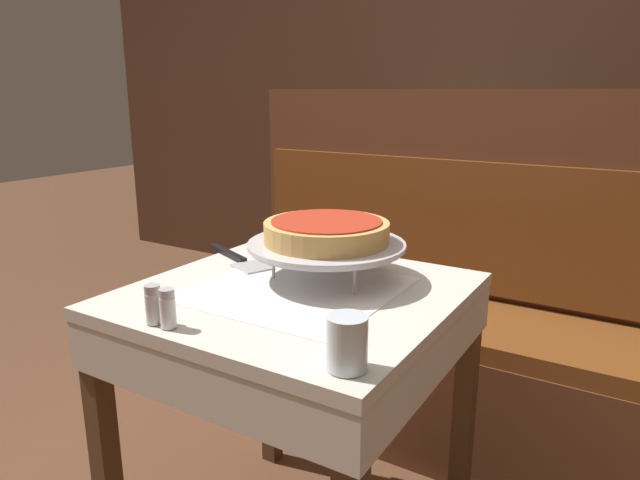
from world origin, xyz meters
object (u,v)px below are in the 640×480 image
pepper_shaker (168,308)px  condiment_caddy (465,177)px  dining_table_front (297,329)px  water_glass_near (347,343)px  booth_bench (459,344)px  deep_dish_pizza (327,231)px  dining_table_rear (452,204)px  pizza_server (237,258)px  pizza_pan_stand (326,246)px  salt_shaker (153,304)px

pepper_shaker → condiment_caddy: size_ratio=0.44×
dining_table_front → pepper_shaker: bearing=-105.1°
dining_table_front → water_glass_near: size_ratio=8.36×
water_glass_near → booth_bench: bearing=97.1°
deep_dish_pizza → condiment_caddy: (-0.13, 1.48, -0.07)m
dining_table_rear → pizza_server: size_ratio=2.75×
pizza_server → deep_dish_pizza: bearing=-1.8°
condiment_caddy → pepper_shaker: bearing=-89.4°
dining_table_rear → pizza_server: bearing=-93.3°
dining_table_rear → pizza_pan_stand: 1.55m
pizza_server → pepper_shaker: (0.18, -0.42, 0.03)m
pizza_server → water_glass_near: 0.68m
dining_table_front → dining_table_rear: (-0.18, 1.62, 0.01)m
dining_table_rear → water_glass_near: (0.47, -1.91, 0.14)m
booth_bench → pizza_server: booth_bench is taller
deep_dish_pizza → pizza_server: deep_dish_pizza is taller
pepper_shaker → condiment_caddy: (-0.02, 1.90, 0.01)m
condiment_caddy → dining_table_rear: bearing=149.2°
dining_table_front → deep_dish_pizza: deep_dish_pizza is taller
booth_bench → salt_shaker: bearing=-104.7°
dining_table_rear → pizza_pan_stand: bearing=-82.6°
dining_table_front → water_glass_near: (0.29, -0.28, 0.15)m
pepper_shaker → dining_table_rear: bearing=92.7°
dining_table_rear → booth_bench: bearing=-68.6°
dining_table_front → dining_table_rear: dining_table_rear is taller
dining_table_front → condiment_caddy: 1.59m
dining_table_rear → condiment_caddy: 0.17m
pizza_pan_stand → pepper_shaker: pizza_pan_stand is taller
pizza_pan_stand → pizza_server: (-0.29, 0.01, -0.08)m
pizza_server → dining_table_front: bearing=-22.2°
pizza_server → pepper_shaker: size_ratio=3.61×
booth_bench → pepper_shaker: size_ratio=22.90×
salt_shaker → pepper_shaker: same height
dining_table_rear → pizza_server: (-0.09, -1.52, 0.10)m
deep_dish_pizza → pepper_shaker: (-0.11, -0.42, -0.08)m
pizza_server → pepper_shaker: pepper_shaker is taller
dining_table_front → pizza_pan_stand: bearing=77.1°
water_glass_near → condiment_caddy: size_ratio=0.51×
pizza_server → salt_shaker: size_ratio=3.57×
salt_shaker → pepper_shaker: 0.04m
booth_bench → deep_dish_pizza: booth_bench is taller
dining_table_rear → pizza_pan_stand: size_ratio=2.03×
water_glass_near → pepper_shaker: 0.38m
booth_bench → water_glass_near: bearing=-82.9°
dining_table_front → deep_dish_pizza: (0.02, 0.10, 0.22)m
dining_table_front → dining_table_rear: 1.63m
deep_dish_pizza → salt_shaker: bearing=-109.6°
pizza_pan_stand → salt_shaker: pizza_pan_stand is taller
pizza_server → booth_bench: bearing=57.4°
dining_table_rear → water_glass_near: size_ratio=8.43×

